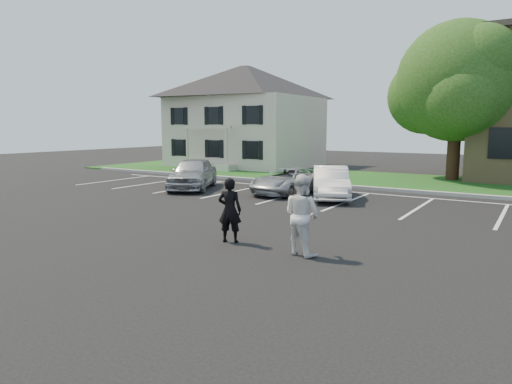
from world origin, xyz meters
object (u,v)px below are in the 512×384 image
man_white_shirt (302,215)px  house (246,116)px  man_black_suit (230,210)px  car_white_sedan (331,182)px  car_silver_minivan (288,181)px  tree (460,84)px  car_silver_west (193,173)px

man_white_shirt → house: bearing=-38.4°
house → man_black_suit: house is taller
car_white_sedan → car_silver_minivan: bearing=147.5°
house → man_black_suit: size_ratio=5.98×
tree → car_white_sedan: 11.32m
house → man_black_suit: bearing=-57.3°
car_white_sedan → house: bearing=110.3°
man_black_suit → man_white_shirt: bearing=158.5°
man_black_suit → car_white_sedan: man_black_suit is taller
car_silver_west → car_silver_minivan: size_ratio=1.05×
house → man_white_shirt: size_ratio=5.31×
man_black_suit → man_white_shirt: 2.14m
car_silver_minivan → man_white_shirt: bearing=-55.5°
house → car_silver_minivan: size_ratio=2.41×
man_white_shirt → car_silver_minivan: 10.06m
house → car_silver_minivan: house is taller
tree → car_silver_minivan: bearing=-120.4°
tree → car_silver_west: tree is taller
car_silver_west → tree: bearing=19.2°
man_black_suit → house: bearing=-77.7°
man_black_suit → car_silver_west: bearing=-65.0°
tree → car_silver_west: bearing=-134.3°
tree → car_silver_minivan: (-5.56, -9.49, -4.75)m
house → tree: bearing=-6.6°
man_white_shirt → car_white_sedan: (-2.87, 8.43, -0.29)m
house → man_white_shirt: bearing=-53.2°
house → car_silver_west: house is taller
car_silver_west → car_white_sedan: size_ratio=1.09×
car_silver_west → car_silver_minivan: (4.74, 1.07, -0.17)m
man_black_suit → car_white_sedan: bearing=-105.4°
car_silver_west → car_white_sedan: (6.94, 0.82, -0.09)m
tree → man_black_suit: 18.87m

